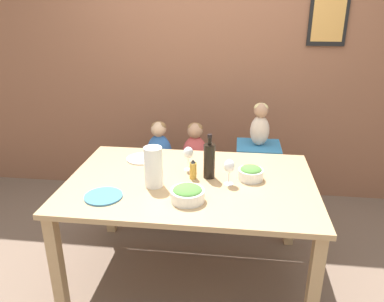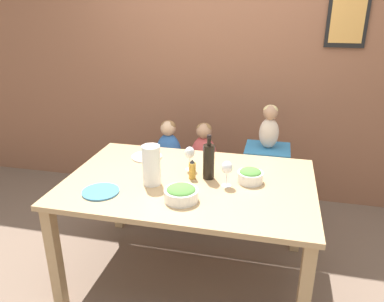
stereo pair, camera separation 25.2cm
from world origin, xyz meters
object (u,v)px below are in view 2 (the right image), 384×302
Objects in this scene: person_baby_right at (269,126)px; wine_glass_far at (190,153)px; chair_far_center at (203,182)px; person_child_left at (169,148)px; salad_bowl_small at (250,175)px; person_child_center at (204,151)px; wine_bottle at (209,161)px; dinner_plate_back_left at (147,157)px; salad_bowl_large at (181,193)px; paper_towel_roll at (151,165)px; dinner_plate_front_left at (101,192)px; chair_far_left at (169,178)px; chair_right_highchair at (266,166)px; wine_glass_near at (227,168)px.

wine_glass_far is at bearing -130.20° from person_baby_right.
person_child_left is at bearing 179.89° from chair_far_center.
salad_bowl_small is (0.78, -0.72, 0.15)m from person_child_left.
wine_glass_far is (0.02, -0.62, 0.23)m from person_child_center.
wine_bottle reaches higher than chair_far_center.
person_child_left is 2.08× the size of dinner_plate_back_left.
person_child_left is 2.35× the size of salad_bowl_large.
salad_bowl_large is 0.73m from dinner_plate_back_left.
wine_bottle reaches higher than salad_bowl_small.
dinner_plate_back_left is at bearing 154.83° from wine_bottle.
person_child_left is (-0.32, 0.00, 0.30)m from chair_far_center.
paper_towel_roll is 0.36m from dinner_plate_front_left.
chair_far_left is 1.05m from paper_towel_roll.
chair_far_center is 1.24m from dinner_plate_front_left.
chair_right_highchair is at bearing 0.00° from chair_far_center.
paper_towel_roll reaches higher than chair_far_center.
person_baby_right is (0.87, 0.00, 0.27)m from person_child_left.
chair_far_left is 1.89× the size of dinner_plate_back_left.
paper_towel_roll is at bearing -153.82° from wine_bottle.
wine_bottle reaches higher than wine_glass_far.
chair_far_center is 1.43× the size of wine_bottle.
wine_glass_far is at bearing -87.82° from chair_far_center.
person_child_center is (0.00, 0.00, 0.30)m from chair_far_center.
person_child_left is 0.91m from person_baby_right.
chair_far_center is 0.96m from salad_bowl_small.
wine_glass_near reaches higher than chair_right_highchair.
chair_far_center is 2.54× the size of wine_glass_far.
chair_right_highchair is 3.24× the size of dinner_plate_front_left.
person_child_center is 2.80× the size of wine_glass_far.
chair_right_highchair is 1.48m from dinner_plate_front_left.
salad_bowl_small is at bearing -96.87° from person_baby_right.
chair_right_highchair reaches higher than chair_far_center.
person_child_left reaches higher than dinner_plate_front_left.
chair_far_left is 2.14× the size of salad_bowl_large.
person_child_left and person_child_center have the same top height.
person_child_left is 0.94m from paper_towel_roll.
person_child_center is 2.08× the size of dinner_plate_back_left.
salad_bowl_large is (-0.47, -1.06, 0.23)m from chair_right_highchair.
dinner_plate_front_left is (-0.62, -0.36, -0.12)m from wine_bottle.
chair_right_highchair is 1.19m from paper_towel_roll.
person_baby_right reaches higher than chair_far_left.
salad_bowl_small is at bearing -57.39° from chair_far_center.
wine_bottle reaches higher than chair_far_left.
person_child_left reaches higher than salad_bowl_large.
salad_bowl_large is at bearing -133.67° from wine_glass_near.
wine_glass_near is at bearing 19.76° from dinner_plate_front_left.
wine_bottle is 1.83× the size of salad_bowl_small.
person_baby_right is (0.55, 0.00, 0.27)m from person_child_center.
dinner_plate_back_left is at bearing -152.24° from chair_right_highchair.
wine_bottle is 0.19m from wine_glass_far.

